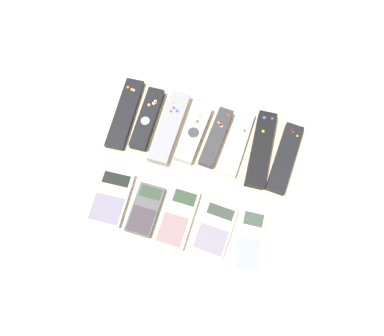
{
  "coord_description": "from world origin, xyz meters",
  "views": [
    {
      "loc": [
        0.1,
        -0.3,
        0.94
      ],
      "look_at": [
        0.0,
        0.03,
        0.01
      ],
      "focal_mm": 35.0,
      "sensor_mm": 36.0,
      "label": 1
    }
  ],
  "objects_px": {
    "remote_5": "(238,143)",
    "remote_3": "(194,133)",
    "remote_4": "(216,137)",
    "calculator_0": "(111,197)",
    "calculator_1": "(145,210)",
    "remote_6": "(261,149)",
    "remote_0": "(125,113)",
    "calculator_2": "(179,217)",
    "remote_2": "(170,127)",
    "calculator_3": "(215,229)",
    "calculator_4": "(250,240)",
    "remote_1": "(147,119)",
    "remote_7": "(285,158)"
  },
  "relations": [
    {
      "from": "remote_5",
      "to": "calculator_0",
      "type": "distance_m",
      "value": 0.37
    },
    {
      "from": "remote_0",
      "to": "calculator_4",
      "type": "bearing_deg",
      "value": -34.08
    },
    {
      "from": "calculator_0",
      "to": "remote_3",
      "type": "bearing_deg",
      "value": 53.76
    },
    {
      "from": "remote_7",
      "to": "calculator_3",
      "type": "height_order",
      "value": "remote_7"
    },
    {
      "from": "remote_4",
      "to": "calculator_1",
      "type": "bearing_deg",
      "value": -112.11
    },
    {
      "from": "remote_4",
      "to": "remote_5",
      "type": "height_order",
      "value": "remote_4"
    },
    {
      "from": "calculator_0",
      "to": "calculator_3",
      "type": "height_order",
      "value": "calculator_0"
    },
    {
      "from": "remote_1",
      "to": "calculator_1",
      "type": "height_order",
      "value": "remote_1"
    },
    {
      "from": "remote_2",
      "to": "calculator_0",
      "type": "relative_size",
      "value": 1.48
    },
    {
      "from": "remote_5",
      "to": "remote_4",
      "type": "bearing_deg",
      "value": -175.96
    },
    {
      "from": "remote_0",
      "to": "calculator_2",
      "type": "height_order",
      "value": "same"
    },
    {
      "from": "remote_5",
      "to": "remote_6",
      "type": "xyz_separation_m",
      "value": [
        0.06,
        -0.0,
        0.0
      ]
    },
    {
      "from": "remote_3",
      "to": "remote_4",
      "type": "bearing_deg",
      "value": 8.71
    },
    {
      "from": "remote_0",
      "to": "remote_2",
      "type": "height_order",
      "value": "remote_2"
    },
    {
      "from": "calculator_1",
      "to": "remote_6",
      "type": "bearing_deg",
      "value": 44.84
    },
    {
      "from": "remote_6",
      "to": "calculator_3",
      "type": "height_order",
      "value": "remote_6"
    },
    {
      "from": "remote_3",
      "to": "remote_5",
      "type": "xyz_separation_m",
      "value": [
        0.12,
        0.01,
        -0.0
      ]
    },
    {
      "from": "calculator_2",
      "to": "remote_5",
      "type": "bearing_deg",
      "value": 69.78
    },
    {
      "from": "remote_4",
      "to": "calculator_4",
      "type": "bearing_deg",
      "value": -53.85
    },
    {
      "from": "remote_4",
      "to": "remote_7",
      "type": "xyz_separation_m",
      "value": [
        0.19,
        -0.01,
        -0.0
      ]
    },
    {
      "from": "remote_0",
      "to": "remote_5",
      "type": "xyz_separation_m",
      "value": [
        0.33,
        0.0,
        0.0
      ]
    },
    {
      "from": "remote_3",
      "to": "calculator_2",
      "type": "height_order",
      "value": "remote_3"
    },
    {
      "from": "remote_2",
      "to": "calculator_0",
      "type": "xyz_separation_m",
      "value": [
        -0.08,
        -0.23,
        -0.01
      ]
    },
    {
      "from": "calculator_1",
      "to": "calculator_2",
      "type": "relative_size",
      "value": 0.87
    },
    {
      "from": "remote_7",
      "to": "calculator_2",
      "type": "relative_size",
      "value": 1.33
    },
    {
      "from": "remote_4",
      "to": "remote_7",
      "type": "height_order",
      "value": "remote_4"
    },
    {
      "from": "remote_3",
      "to": "remote_6",
      "type": "height_order",
      "value": "remote_6"
    },
    {
      "from": "remote_3",
      "to": "calculator_3",
      "type": "bearing_deg",
      "value": -58.57
    },
    {
      "from": "remote_0",
      "to": "remote_4",
      "type": "distance_m",
      "value": 0.27
    },
    {
      "from": "remote_2",
      "to": "remote_4",
      "type": "distance_m",
      "value": 0.13
    },
    {
      "from": "remote_7",
      "to": "calculator_2",
      "type": "bearing_deg",
      "value": -129.77
    },
    {
      "from": "calculator_1",
      "to": "calculator_3",
      "type": "bearing_deg",
      "value": 0.95
    },
    {
      "from": "remote_4",
      "to": "calculator_1",
      "type": "xyz_separation_m",
      "value": [
        -0.12,
        -0.25,
        -0.0
      ]
    },
    {
      "from": "remote_0",
      "to": "calculator_0",
      "type": "height_order",
      "value": "remote_0"
    },
    {
      "from": "calculator_0",
      "to": "remote_5",
      "type": "bearing_deg",
      "value": 38.26
    },
    {
      "from": "calculator_4",
      "to": "remote_0",
      "type": "bearing_deg",
      "value": 146.37
    },
    {
      "from": "remote_1",
      "to": "remote_3",
      "type": "relative_size",
      "value": 1.06
    },
    {
      "from": "remote_4",
      "to": "calculator_3",
      "type": "relative_size",
      "value": 1.31
    },
    {
      "from": "remote_4",
      "to": "remote_0",
      "type": "bearing_deg",
      "value": -176.19
    },
    {
      "from": "remote_5",
      "to": "calculator_4",
      "type": "xyz_separation_m",
      "value": [
        0.09,
        -0.25,
        -0.0
      ]
    },
    {
      "from": "remote_5",
      "to": "calculator_4",
      "type": "bearing_deg",
      "value": -66.88
    },
    {
      "from": "remote_2",
      "to": "remote_5",
      "type": "xyz_separation_m",
      "value": [
        0.19,
        0.01,
        -0.0
      ]
    },
    {
      "from": "remote_3",
      "to": "calculator_0",
      "type": "bearing_deg",
      "value": -119.74
    },
    {
      "from": "remote_0",
      "to": "remote_6",
      "type": "bearing_deg",
      "value": -3.76
    },
    {
      "from": "remote_3",
      "to": "calculator_0",
      "type": "xyz_separation_m",
      "value": [
        -0.15,
        -0.23,
        -0.0
      ]
    },
    {
      "from": "calculator_4",
      "to": "calculator_2",
      "type": "bearing_deg",
      "value": 175.58
    },
    {
      "from": "remote_4",
      "to": "calculator_1",
      "type": "height_order",
      "value": "remote_4"
    },
    {
      "from": "calculator_0",
      "to": "remote_1",
      "type": "bearing_deg",
      "value": 83.02
    },
    {
      "from": "remote_5",
      "to": "remote_3",
      "type": "bearing_deg",
      "value": -174.18
    },
    {
      "from": "remote_3",
      "to": "calculator_1",
      "type": "relative_size",
      "value": 1.34
    }
  ]
}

